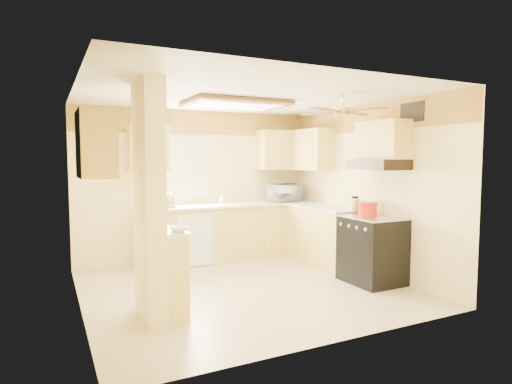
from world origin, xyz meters
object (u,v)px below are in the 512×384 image
microwave (285,193)px  kettle (355,204)px  stove (372,249)px  bowl (178,229)px  dutch_oven (368,208)px

microwave → kettle: (0.21, -1.66, -0.05)m
stove → kettle: size_ratio=4.27×
kettle → bowl: bearing=-168.0°
stove → bowl: size_ratio=4.39×
stove → kettle: kettle is taller
stove → dutch_oven: size_ratio=3.25×
dutch_oven → bowl: bearing=-174.1°
stove → dutch_oven: 0.57m
stove → bowl: (-2.75, -0.14, 0.51)m
dutch_oven → kettle: size_ratio=1.31×
microwave → dutch_oven: 1.99m
bowl → microwave: bearing=41.0°
microwave → dutch_oven: size_ratio=1.96×
bowl → dutch_oven: bearing=5.9°
stove → bowl: 2.80m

